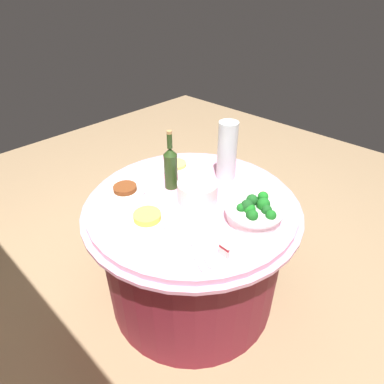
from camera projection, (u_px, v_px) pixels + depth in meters
ground_plane at (192, 292)px, 2.11m from camera, size 6.00×6.00×0.00m
buffet_table at (192, 250)px, 1.90m from camera, size 1.16×1.16×0.74m
broccoli_bowl at (254, 211)px, 1.54m from camera, size 0.28×0.28×0.11m
plate_stack at (198, 192)px, 1.67m from camera, size 0.21×0.21×0.11m
wine_bottle at (171, 167)px, 1.74m from camera, size 0.07×0.07×0.34m
decorative_fruit_vase at (227, 154)px, 1.81m from camera, size 0.11×0.11×0.34m
serving_tongs at (198, 255)px, 1.36m from camera, size 0.16×0.11×0.01m
food_plate_noodles at (175, 165)px, 1.99m from camera, size 0.22×0.22×0.03m
food_plate_fried_egg at (147, 218)px, 1.55m from camera, size 0.22×0.22×0.04m
food_plate_stir_fry at (125, 190)px, 1.76m from camera, size 0.22×0.22×0.04m
label_placard_front at (224, 251)px, 1.34m from camera, size 0.05×0.01×0.05m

